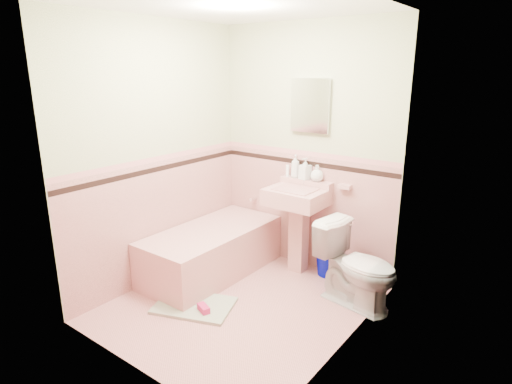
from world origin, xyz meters
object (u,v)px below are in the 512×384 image
Objects in this scene: sink at (296,231)px; bucket at (328,263)px; bathtub at (212,252)px; soap_bottle_left at (295,166)px; shoe at (204,308)px; soap_bottle_right at (317,173)px; medicine_cabinet at (310,106)px; toilet at (357,266)px; soap_bottle_mid at (305,169)px.

bucket is at bearing 25.63° from sink.
bathtub is 1.20m from bucket.
shoe is at bearing -92.81° from soap_bottle_left.
shoe is (0.48, -0.64, -0.17)m from bathtub.
soap_bottle_right is 1.20× the size of shoe.
toilet is (0.78, -0.43, -1.33)m from medicine_cabinet.
soap_bottle_left reaches higher than sink.
soap_bottle_right reaches higher than bucket.
medicine_cabinet is 3.15× the size of soap_bottle_right.
soap_bottle_right reaches higher than sink.
shoe is at bearing 143.58° from toilet.
bathtub is 5.85× the size of bucket.
toilet is at bearing -31.31° from soap_bottle_right.
bucket is (0.31, 0.15, -0.32)m from sink.
bathtub is at bearing 111.55° from toilet.
soap_bottle_right is 0.65× the size of bucket.
soap_bottle_mid is (0.66, 0.71, 0.85)m from bathtub.
bucket is (0.99, 0.68, -0.10)m from bathtub.
medicine_cabinet is 2.15m from shoe.
medicine_cabinet is at bearing 12.55° from soap_bottle_left.
soap_bottle_mid is at bearing -119.70° from medicine_cabinet.
medicine_cabinet is 2.39× the size of soap_bottle_mid.
bucket is (0.31, -0.06, -1.57)m from medicine_cabinet.
soap_bottle_right reaches higher than toilet.
medicine_cabinet reaches higher than soap_bottle_left.
bucket reaches higher than shoe.
medicine_cabinet is 0.63m from soap_bottle_mid.
soap_bottle_left is 1.05m from bucket.
bucket is 1.41m from shoe.
sink is at bearing 37.93° from bathtub.
bucket is (0.44, -0.03, -0.95)m from soap_bottle_left.
soap_bottle_right is at bearing -13.99° from medicine_cabinet.
medicine_cabinet is at bearing 166.01° from soap_bottle_right.
bucket is 1.86× the size of shoe.
toilet reaches higher than bucket.
bucket is at bearing -4.15° from soap_bottle_left.
bathtub is 2.01× the size of toilet.
sink is 1.21× the size of toilet.
soap_bottle_right is (0.12, -0.03, -0.66)m from medicine_cabinet.
soap_bottle_left is 1.22m from toilet.
bathtub is at bearing -138.43° from soap_bottle_right.
sink is 0.65m from soap_bottle_mid.
soap_bottle_mid is 1.58× the size of shoe.
toilet is (0.66, -0.40, -0.67)m from soap_bottle_right.
soap_bottle_left is (0.55, 0.71, 0.86)m from bathtub.
medicine_cabinet reaches higher than sink.
soap_bottle_left is at bearing 75.84° from toilet.
bucket is (-0.47, 0.37, -0.25)m from toilet.
soap_bottle_right is (0.14, 0.00, -0.03)m from soap_bottle_mid.
bathtub reaches higher than bucket.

